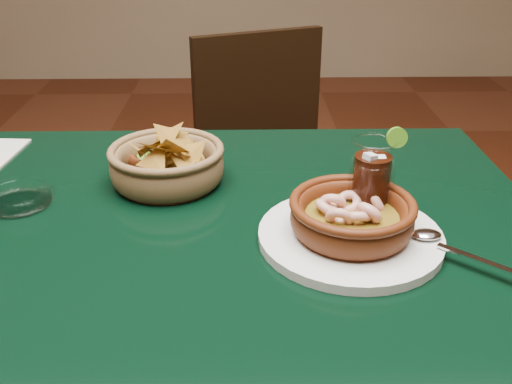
{
  "coord_description": "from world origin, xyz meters",
  "views": [
    {
      "loc": [
        0.12,
        -0.78,
        1.19
      ],
      "look_at": [
        0.14,
        -0.02,
        0.81
      ],
      "focal_mm": 40.0,
      "sensor_mm": 36.0,
      "label": 1
    }
  ],
  "objects_px": {
    "dining_table": "(171,273)",
    "cola_drink": "(371,185)",
    "dining_chair": "(275,179)",
    "shrimp_plate": "(352,221)",
    "chip_basket": "(167,164)"
  },
  "relations": [
    {
      "from": "dining_table",
      "to": "cola_drink",
      "type": "bearing_deg",
      "value": -2.88
    },
    {
      "from": "dining_chair",
      "to": "shrimp_plate",
      "type": "bearing_deg",
      "value": -84.83
    },
    {
      "from": "shrimp_plate",
      "to": "chip_basket",
      "type": "relative_size",
      "value": 1.45
    },
    {
      "from": "dining_table",
      "to": "cola_drink",
      "type": "height_order",
      "value": "cola_drink"
    },
    {
      "from": "chip_basket",
      "to": "cola_drink",
      "type": "height_order",
      "value": "cola_drink"
    },
    {
      "from": "dining_table",
      "to": "chip_basket",
      "type": "bearing_deg",
      "value": 94.93
    },
    {
      "from": "dining_table",
      "to": "chip_basket",
      "type": "xyz_separation_m",
      "value": [
        -0.01,
        0.14,
        0.14
      ]
    },
    {
      "from": "dining_table",
      "to": "cola_drink",
      "type": "distance_m",
      "value": 0.35
    },
    {
      "from": "shrimp_plate",
      "to": "chip_basket",
      "type": "xyz_separation_m",
      "value": [
        -0.29,
        0.2,
        0.0
      ]
    },
    {
      "from": "shrimp_plate",
      "to": "chip_basket",
      "type": "height_order",
      "value": "chip_basket"
    },
    {
      "from": "dining_chair",
      "to": "shrimp_plate",
      "type": "xyz_separation_m",
      "value": [
        0.07,
        -0.76,
        0.3
      ]
    },
    {
      "from": "dining_chair",
      "to": "dining_table",
      "type": "bearing_deg",
      "value": -106.58
    },
    {
      "from": "dining_chair",
      "to": "cola_drink",
      "type": "xyz_separation_m",
      "value": [
        0.1,
        -0.72,
        0.33
      ]
    },
    {
      "from": "dining_chair",
      "to": "cola_drink",
      "type": "relative_size",
      "value": 5.54
    },
    {
      "from": "dining_chair",
      "to": "chip_basket",
      "type": "xyz_separation_m",
      "value": [
        -0.22,
        -0.56,
        0.3
      ]
    }
  ]
}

